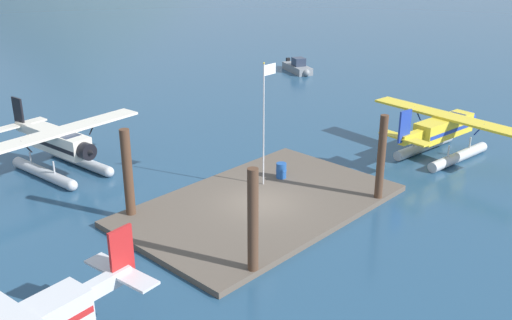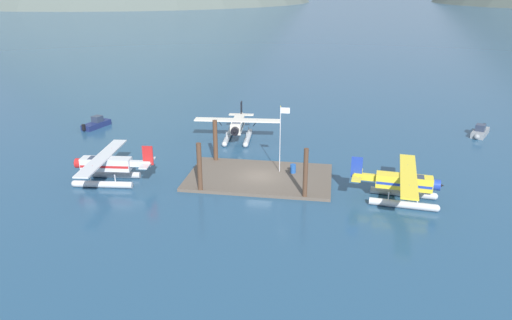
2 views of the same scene
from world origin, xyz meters
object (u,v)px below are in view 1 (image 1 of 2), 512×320
object	(u,v)px
fuel_drum	(281,170)
seaplane_yellow_stbd_aft	(443,133)
seaplane_cream_bow_left	(60,147)
boat_grey_open_east	(298,67)
flagpole	(265,111)

from	to	relation	value
fuel_drum	seaplane_yellow_stbd_aft	world-z (taller)	seaplane_yellow_stbd_aft
fuel_drum	seaplane_cream_bow_left	distance (m)	13.08
fuel_drum	seaplane_yellow_stbd_aft	size ratio (longest dim) A/B	0.08
seaplane_cream_bow_left	seaplane_yellow_stbd_aft	world-z (taller)	same
boat_grey_open_east	seaplane_cream_bow_left	bearing A→B (deg)	-167.51
fuel_drum	boat_grey_open_east	xyz separation A→B (m)	(22.30, 17.16, -0.25)
flagpole	seaplane_yellow_stbd_aft	xyz separation A→B (m)	(11.43, -4.77, -2.92)
boat_grey_open_east	seaplane_yellow_stbd_aft	bearing A→B (deg)	-119.08
seaplane_yellow_stbd_aft	boat_grey_open_east	size ratio (longest dim) A/B	2.31
fuel_drum	boat_grey_open_east	size ratio (longest dim) A/B	0.19
seaplane_cream_bow_left	seaplane_yellow_stbd_aft	bearing A→B (deg)	-40.24
flagpole	fuel_drum	world-z (taller)	flagpole
flagpole	fuel_drum	xyz separation A→B (m)	(1.26, -0.11, -3.76)
fuel_drum	seaplane_cream_bow_left	size ratio (longest dim) A/B	0.08
seaplane_cream_bow_left	seaplane_yellow_stbd_aft	xyz separation A→B (m)	(17.91, -15.16, 0.00)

